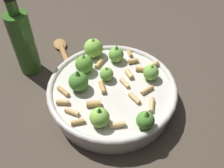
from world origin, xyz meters
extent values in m
plane|color=#42382D|center=(0.00, 0.00, 0.00)|extent=(2.40, 2.40, 0.00)
cylinder|color=beige|center=(0.00, 0.00, 0.02)|extent=(0.27, 0.27, 0.05)
torus|color=beige|center=(0.00, 0.00, 0.05)|extent=(0.29, 0.29, 0.01)
sphere|color=#75B247|center=(-0.06, 0.07, 0.07)|extent=(0.04, 0.04, 0.04)
cone|color=#75B247|center=(-0.06, 0.07, 0.09)|extent=(0.02, 0.02, 0.02)
sphere|color=#4C8933|center=(-0.04, -0.06, 0.07)|extent=(0.04, 0.04, 0.04)
cone|color=#4C8933|center=(-0.04, -0.06, 0.09)|extent=(0.02, 0.02, 0.02)
sphere|color=#75B247|center=(0.04, 0.08, 0.07)|extent=(0.04, 0.04, 0.04)
cone|color=#75B247|center=(0.04, 0.08, 0.08)|extent=(0.02, 0.02, 0.01)
sphere|color=#609E38|center=(-0.08, -0.01, 0.07)|extent=(0.04, 0.04, 0.04)
cone|color=#75B247|center=(-0.08, -0.01, 0.09)|extent=(0.02, 0.02, 0.01)
sphere|color=#8CC64C|center=(-0.11, 0.04, 0.07)|extent=(0.05, 0.05, 0.05)
cone|color=#8CC64C|center=(-0.11, 0.04, 0.09)|extent=(0.02, 0.02, 0.02)
sphere|color=#75B247|center=(-0.03, 0.01, 0.06)|extent=(0.03, 0.03, 0.03)
cone|color=#609E38|center=(-0.03, 0.01, 0.08)|extent=(0.01, 0.01, 0.01)
sphere|color=#8CC64C|center=(0.06, -0.08, 0.07)|extent=(0.04, 0.04, 0.04)
cone|color=#4C8933|center=(0.06, -0.08, 0.09)|extent=(0.02, 0.02, 0.02)
sphere|color=#4C8933|center=(0.12, -0.02, 0.07)|extent=(0.04, 0.04, 0.04)
cone|color=#609E38|center=(0.12, -0.02, 0.09)|extent=(0.02, 0.02, 0.02)
cylinder|color=tan|center=(-0.03, -0.11, 0.05)|extent=(0.03, 0.03, 0.01)
cylinder|color=tan|center=(-0.05, 0.11, 0.05)|extent=(0.02, 0.02, 0.01)
cylinder|color=tan|center=(0.03, -0.11, 0.05)|extent=(0.02, 0.03, 0.01)
cylinder|color=tan|center=(0.09, 0.03, 0.05)|extent=(0.03, 0.03, 0.01)
cylinder|color=tan|center=(0.01, 0.03, 0.05)|extent=(0.03, 0.01, 0.01)
cylinder|color=tan|center=(-0.01, -0.02, 0.05)|extent=(0.03, 0.02, 0.01)
cylinder|color=tan|center=(0.00, -0.11, 0.05)|extent=(0.03, 0.02, 0.01)
cylinder|color=tan|center=(0.01, -0.06, 0.06)|extent=(0.03, 0.03, 0.01)
cylinder|color=tan|center=(0.02, 0.11, 0.06)|extent=(0.01, 0.03, 0.01)
cylinder|color=tan|center=(0.06, 0.01, 0.05)|extent=(0.03, 0.01, 0.01)
cylinder|color=tan|center=(0.00, 0.05, 0.06)|extent=(0.03, 0.02, 0.01)
cylinder|color=tan|center=(-0.03, 0.09, 0.05)|extent=(0.02, 0.03, 0.01)
cylinder|color=tan|center=(0.08, -0.06, 0.05)|extent=(0.02, 0.03, 0.01)
cylinder|color=tan|center=(-0.06, -0.09, 0.05)|extent=(0.03, 0.01, 0.01)
cylinder|color=tan|center=(-0.07, 0.03, 0.05)|extent=(0.02, 0.03, 0.01)
cylinder|color=tan|center=(0.01, 0.08, 0.05)|extent=(0.02, 0.02, 0.01)
cylinder|color=tan|center=(0.06, 0.05, 0.05)|extent=(0.01, 0.03, 0.01)
cylinder|color=#336023|center=(-0.22, -0.09, 0.08)|extent=(0.05, 0.05, 0.16)
cylinder|color=#336023|center=(-0.22, -0.09, 0.18)|extent=(0.02, 0.02, 0.04)
cylinder|color=#9E703D|center=(-0.14, -0.02, 0.01)|extent=(0.19, 0.08, 0.02)
ellipsoid|color=#9E703D|center=(-0.25, 0.02, 0.01)|extent=(0.06, 0.05, 0.01)
camera|label=1|loc=(0.28, -0.25, 0.46)|focal=40.80mm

